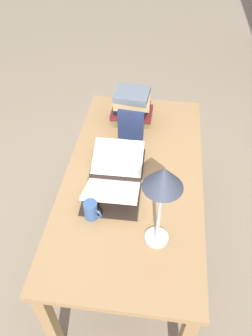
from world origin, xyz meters
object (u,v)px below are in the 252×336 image
(coffee_mug, at_px, (91,210))
(reading_lamp, at_px, (163,184))
(open_book, at_px, (115,176))
(book_standing_upright, at_px, (131,126))
(book_stack_tall, at_px, (132,107))

(coffee_mug, bearing_deg, reading_lamp, 75.22)
(open_book, xyz_separation_m, coffee_mug, (0.27, -0.08, 0.02))
(book_standing_upright, height_order, reading_lamp, reading_lamp)
(book_standing_upright, bearing_deg, coffee_mug, -4.98)
(open_book, bearing_deg, book_stack_tall, 176.38)
(open_book, distance_m, book_standing_upright, 0.38)
(reading_lamp, xyz_separation_m, coffee_mug, (-0.09, -0.34, -0.34))
(reading_lamp, distance_m, coffee_mug, 0.49)
(book_standing_upright, bearing_deg, open_book, -0.91)
(book_stack_tall, height_order, coffee_mug, book_stack_tall)
(open_book, relative_size, reading_lamp, 1.15)
(book_standing_upright, xyz_separation_m, coffee_mug, (0.64, -0.12, -0.06))
(coffee_mug, bearing_deg, book_standing_upright, 169.19)
(book_standing_upright, bearing_deg, book_stack_tall, -169.61)
(book_standing_upright, height_order, coffee_mug, book_standing_upright)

